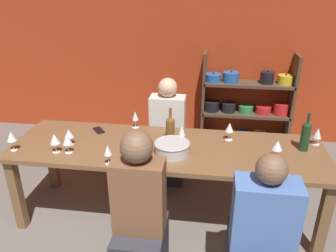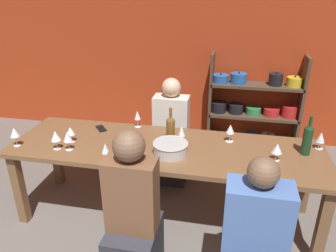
# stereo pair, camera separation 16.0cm
# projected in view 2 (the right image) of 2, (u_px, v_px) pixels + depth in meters

# --- Properties ---
(wall_back_red) EXTENTS (8.80, 0.06, 2.70)m
(wall_back_red) POSITION_uv_depth(u_px,v_px,m) (185.00, 39.00, 4.29)
(wall_back_red) COLOR #B23819
(wall_back_red) RESTS_ON ground_plane
(shelf_unit) EXTENTS (1.17, 0.30, 1.23)m
(shelf_unit) POSITION_uv_depth(u_px,v_px,m) (254.00, 110.00, 4.28)
(shelf_unit) COLOR #4C3828
(shelf_unit) RESTS_ON ground_plane
(dining_table) EXTENTS (2.71, 0.82, 0.74)m
(dining_table) POSITION_uv_depth(u_px,v_px,m) (166.00, 155.00, 2.86)
(dining_table) COLOR brown
(dining_table) RESTS_ON ground_plane
(mixing_bowl) EXTENTS (0.30, 0.30, 0.10)m
(mixing_bowl) POSITION_uv_depth(u_px,v_px,m) (170.00, 148.00, 2.69)
(mixing_bowl) COLOR #B7BABC
(mixing_bowl) RESTS_ON dining_table
(wine_bottle_green) EXTENTS (0.08, 0.08, 0.34)m
(wine_bottle_green) POSITION_uv_depth(u_px,v_px,m) (307.00, 139.00, 2.65)
(wine_bottle_green) COLOR #19381E
(wine_bottle_green) RESTS_ON dining_table
(wine_bottle_dark) EXTENTS (0.08, 0.08, 0.30)m
(wine_bottle_dark) POSITION_uv_depth(u_px,v_px,m) (171.00, 127.00, 2.91)
(wine_bottle_dark) COLOR brown
(wine_bottle_dark) RESTS_ON dining_table
(wine_glass_empty_a) EXTENTS (0.06, 0.06, 0.16)m
(wine_glass_empty_a) POSITION_uv_depth(u_px,v_px,m) (122.00, 141.00, 2.67)
(wine_glass_empty_a) COLOR white
(wine_glass_empty_a) RESTS_ON dining_table
(wine_glass_empty_b) EXTENTS (0.07, 0.07, 0.17)m
(wine_glass_empty_b) POSITION_uv_depth(u_px,v_px,m) (182.00, 131.00, 2.83)
(wine_glass_empty_b) COLOR white
(wine_glass_empty_b) RESTS_ON dining_table
(wine_glass_red_a) EXTENTS (0.06, 0.06, 0.17)m
(wine_glass_red_a) POSITION_uv_depth(u_px,v_px,m) (105.00, 149.00, 2.54)
(wine_glass_red_a) COLOR white
(wine_glass_red_a) RESTS_ON dining_table
(wine_glass_empty_c) EXTENTS (0.06, 0.06, 0.17)m
(wine_glass_empty_c) POSITION_uv_depth(u_px,v_px,m) (137.00, 116.00, 3.16)
(wine_glass_empty_c) COLOR white
(wine_glass_empty_c) RESTS_ON dining_table
(wine_glass_white_a) EXTENTS (0.08, 0.08, 0.14)m
(wine_glass_white_a) POSITION_uv_depth(u_px,v_px,m) (70.00, 131.00, 2.88)
(wine_glass_white_a) COLOR white
(wine_glass_white_a) RESTS_ON dining_table
(wine_glass_white_b) EXTENTS (0.07, 0.07, 0.16)m
(wine_glass_white_b) POSITION_uv_depth(u_px,v_px,m) (230.00, 130.00, 2.87)
(wine_glass_white_b) COLOR white
(wine_glass_white_b) RESTS_ON dining_table
(wine_glass_red_b) EXTENTS (0.08, 0.08, 0.17)m
(wine_glass_red_b) POSITION_uv_depth(u_px,v_px,m) (14.00, 133.00, 2.79)
(wine_glass_red_b) COLOR white
(wine_glass_red_b) RESTS_ON dining_table
(wine_glass_red_c) EXTENTS (0.08, 0.08, 0.17)m
(wine_glass_red_c) POSITION_uv_depth(u_px,v_px,m) (56.00, 136.00, 2.74)
(wine_glass_red_c) COLOR white
(wine_glass_red_c) RESTS_ON dining_table
(wine_glass_white_c) EXTENTS (0.08, 0.08, 0.15)m
(wine_glass_white_c) POSITION_uv_depth(u_px,v_px,m) (277.00, 149.00, 2.57)
(wine_glass_white_c) COLOR white
(wine_glass_white_c) RESTS_ON dining_table
(wine_glass_white_d) EXTENTS (0.07, 0.07, 0.15)m
(wine_glass_white_d) POSITION_uv_depth(u_px,v_px,m) (321.00, 138.00, 2.75)
(wine_glass_white_d) COLOR white
(wine_glass_white_d) RESTS_ON dining_table
(wine_glass_empty_d) EXTENTS (0.08, 0.08, 0.17)m
(wine_glass_empty_d) POSITION_uv_depth(u_px,v_px,m) (68.00, 137.00, 2.73)
(wine_glass_empty_d) COLOR white
(wine_glass_empty_d) RESTS_ON dining_table
(cell_phone) EXTENTS (0.15, 0.16, 0.01)m
(cell_phone) POSITION_uv_depth(u_px,v_px,m) (101.00, 128.00, 3.16)
(cell_phone) COLOR black
(cell_phone) RESTS_ON dining_table
(person_far_a) EXTENTS (0.37, 0.46, 1.15)m
(person_far_a) POSITION_uv_depth(u_px,v_px,m) (171.00, 142.00, 3.61)
(person_far_a) COLOR #2D2D38
(person_far_a) RESTS_ON ground_plane
(person_near_b) EXTENTS (0.35, 0.43, 1.22)m
(person_near_b) POSITION_uv_depth(u_px,v_px,m) (133.00, 228.00, 2.30)
(person_near_b) COLOR #2D2D38
(person_near_b) RESTS_ON ground_plane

